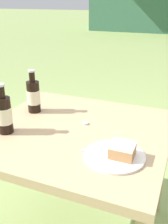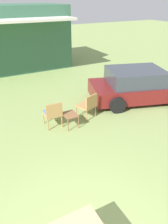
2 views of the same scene
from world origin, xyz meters
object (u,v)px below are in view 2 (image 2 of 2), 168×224
Objects in this scene: wicker_chair_cushioned at (53,113)px; wicker_chair_plain at (88,104)px; garden_side_table at (70,116)px; parked_car at (138,86)px.

wicker_chair_cushioned is 1.00× the size of wicker_chair_plain.
garden_side_table is at bearing 153.63° from wicker_chair_cushioned.
wicker_chair_cushioned is 1.27m from wicker_chair_plain.
wicker_chair_plain is at bearing -154.00° from parked_car.
wicker_chair_plain is 1.71× the size of garden_side_table.
wicker_chair_cushioned is at bearing 151.54° from garden_side_table.
parked_car is 4.74× the size of wicker_chair_plain.
parked_car is 4.74× the size of wicker_chair_cushioned.
wicker_chair_plain is (-2.46, -0.35, -0.12)m from parked_car.
wicker_chair_plain is (1.27, -0.02, 0.00)m from wicker_chair_cushioned.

